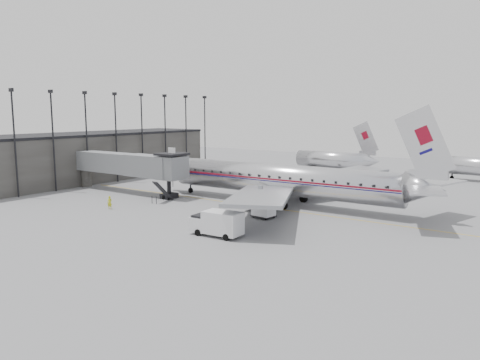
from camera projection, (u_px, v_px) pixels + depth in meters
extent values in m
plane|color=slate|center=(205.00, 211.00, 57.32)|extent=(160.00, 160.00, 0.00)
cube|color=#34322F|center=(93.00, 157.00, 84.09)|extent=(12.00, 46.00, 8.00)
cube|color=gold|center=(252.00, 205.00, 60.49)|extent=(60.00, 0.15, 0.01)
cube|color=#5C5E61|center=(108.00, 162.00, 72.06)|extent=(12.00, 2.80, 3.00)
cube|color=#5C5E61|center=(150.00, 166.00, 66.97)|extent=(8.00, 3.00, 3.10)
cube|color=#5C5E61|center=(172.00, 168.00, 65.03)|extent=(3.20, 3.60, 3.20)
cube|color=black|center=(172.00, 154.00, 64.75)|extent=(3.40, 3.80, 0.30)
cube|color=white|center=(172.00, 151.00, 64.68)|extent=(1.20, 0.15, 0.80)
cylinder|color=black|center=(169.00, 188.00, 65.30)|extent=(0.56, 0.56, 2.80)
cube|color=black|center=(169.00, 196.00, 65.45)|extent=(1.60, 2.20, 0.70)
cylinder|color=black|center=(164.00, 197.00, 64.65)|extent=(0.30, 0.60, 0.60)
cylinder|color=black|center=(174.00, 195.00, 66.27)|extent=(0.30, 0.60, 0.60)
cylinder|color=#34322F|center=(87.00, 178.00, 75.60)|extent=(1.60, 1.60, 2.80)
cube|color=black|center=(163.00, 191.00, 62.80)|extent=(0.90, 3.20, 2.90)
cylinder|color=black|center=(15.00, 144.00, 65.29)|extent=(0.24, 0.24, 15.00)
cube|color=black|center=(11.00, 90.00, 64.20)|extent=(0.90, 0.25, 0.50)
cylinder|color=black|center=(53.00, 142.00, 70.16)|extent=(0.24, 0.24, 15.00)
cube|color=black|center=(50.00, 91.00, 69.07)|extent=(0.90, 0.25, 0.50)
cylinder|color=black|center=(87.00, 140.00, 75.03)|extent=(0.24, 0.24, 15.00)
cube|color=black|center=(85.00, 93.00, 73.93)|extent=(0.90, 0.25, 0.50)
cylinder|color=black|center=(116.00, 138.00, 79.90)|extent=(0.24, 0.24, 15.00)
cube|color=black|center=(114.00, 94.00, 78.80)|extent=(0.90, 0.25, 0.50)
cylinder|color=black|center=(142.00, 137.00, 84.77)|extent=(0.24, 0.24, 15.00)
cube|color=black|center=(141.00, 95.00, 83.67)|extent=(0.90, 0.25, 0.50)
cylinder|color=black|center=(165.00, 135.00, 89.64)|extent=(0.24, 0.24, 15.00)
cube|color=black|center=(164.00, 96.00, 88.54)|extent=(0.90, 0.25, 0.50)
cylinder|color=black|center=(186.00, 134.00, 94.51)|extent=(0.24, 0.24, 15.00)
cube|color=black|center=(186.00, 96.00, 93.41)|extent=(0.90, 0.25, 0.50)
cylinder|color=black|center=(205.00, 133.00, 99.38)|extent=(0.24, 0.24, 15.00)
cube|color=black|center=(205.00, 97.00, 98.28)|extent=(0.90, 0.25, 0.50)
cylinder|color=silver|center=(331.00, 160.00, 92.15)|extent=(14.00, 3.20, 3.20)
cube|color=silver|center=(366.00, 139.00, 87.66)|extent=(5.17, 0.26, 6.52)
cylinder|color=black|center=(310.00, 169.00, 95.01)|extent=(0.24, 0.24, 1.00)
cylinder|color=black|center=(452.00, 177.00, 83.54)|extent=(0.24, 0.24, 1.00)
cylinder|color=silver|center=(279.00, 179.00, 61.13)|extent=(32.51, 4.56, 4.00)
cone|color=silver|center=(177.00, 170.00, 70.98)|extent=(3.31, 4.06, 4.00)
cone|color=silver|center=(425.00, 189.00, 51.04)|extent=(4.39, 3.88, 3.80)
cube|color=maroon|center=(279.00, 177.00, 61.09)|extent=(32.51, 4.61, 0.19)
cube|color=#100A59|center=(279.00, 179.00, 61.13)|extent=(32.51, 4.61, 0.11)
cube|color=silver|center=(425.00, 143.00, 50.49)|extent=(6.64, 0.44, 8.31)
cube|color=gray|center=(332.00, 175.00, 67.38)|extent=(12.24, 18.25, 1.28)
cube|color=gray|center=(262.00, 195.00, 51.40)|extent=(12.70, 18.19, 1.28)
cylinder|color=gray|center=(302.00, 187.00, 65.69)|extent=(3.72, 2.33, 2.27)
cylinder|color=gray|center=(260.00, 199.00, 56.46)|extent=(3.72, 2.33, 2.27)
cylinder|color=black|center=(191.00, 188.00, 69.86)|extent=(0.22, 0.22, 1.41)
cylinder|color=black|center=(304.00, 197.00, 62.61)|extent=(0.28, 0.28, 1.51)
cylinder|color=black|center=(304.00, 199.00, 62.65)|extent=(1.09, 0.40, 1.08)
cylinder|color=black|center=(283.00, 203.00, 57.99)|extent=(0.28, 0.28, 1.51)
cylinder|color=black|center=(283.00, 206.00, 58.03)|extent=(1.09, 0.40, 1.08)
cube|color=silver|center=(223.00, 223.00, 45.20)|extent=(3.84, 2.26, 2.18)
cube|color=silver|center=(201.00, 224.00, 46.63)|extent=(1.76, 2.05, 1.46)
cube|color=black|center=(201.00, 217.00, 46.54)|extent=(1.33, 1.83, 0.62)
cylinder|color=black|center=(198.00, 232.00, 45.78)|extent=(0.68, 0.29, 0.67)
cylinder|color=black|center=(209.00, 228.00, 47.34)|extent=(0.68, 0.29, 0.67)
cylinder|color=black|center=(226.00, 237.00, 44.03)|extent=(0.68, 0.29, 0.67)
cylinder|color=black|center=(237.00, 233.00, 45.59)|extent=(0.68, 0.29, 0.67)
cube|color=#0E1438|center=(227.00, 225.00, 45.93)|extent=(2.68, 2.35, 1.57)
cube|color=black|center=(227.00, 233.00, 46.06)|extent=(2.82, 2.50, 0.13)
cylinder|color=black|center=(216.00, 232.00, 46.41)|extent=(0.36, 0.24, 0.34)
cylinder|color=black|center=(226.00, 236.00, 44.96)|extent=(0.36, 0.24, 0.34)
cylinder|color=black|center=(228.00, 231.00, 47.17)|extent=(0.36, 0.24, 0.34)
cylinder|color=black|center=(238.00, 234.00, 45.71)|extent=(0.36, 0.24, 0.34)
cube|color=white|center=(264.00, 209.00, 53.34)|extent=(2.47, 1.97, 1.60)
cube|color=black|center=(264.00, 216.00, 53.47)|extent=(2.60, 2.09, 0.14)
cylinder|color=black|center=(254.00, 216.00, 53.57)|extent=(0.36, 0.18, 0.34)
cylinder|color=black|center=(266.00, 219.00, 52.37)|extent=(0.36, 0.18, 0.34)
cylinder|color=black|center=(261.00, 214.00, 54.59)|extent=(0.36, 0.18, 0.34)
cylinder|color=black|center=(274.00, 217.00, 53.39)|extent=(0.36, 0.18, 0.34)
imported|color=#BBC016|center=(110.00, 203.00, 58.16)|extent=(0.71, 0.60, 1.65)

